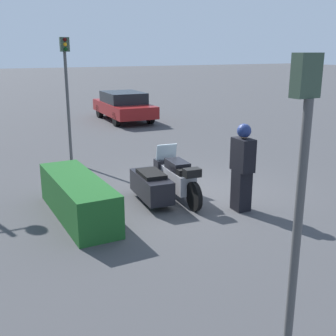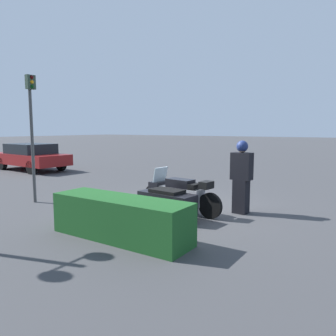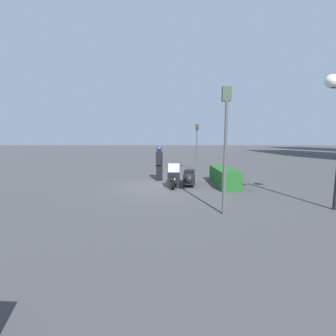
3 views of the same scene
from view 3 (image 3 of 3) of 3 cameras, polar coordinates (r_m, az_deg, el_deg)
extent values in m
plane|color=#424244|center=(10.98, -0.26, -4.52)|extent=(160.00, 160.00, 0.00)
cylinder|color=black|center=(10.11, 1.37, -3.69)|extent=(0.65, 0.17, 0.64)
cylinder|color=black|center=(11.92, 2.13, -2.02)|extent=(0.65, 0.17, 0.64)
cylinder|color=black|center=(11.16, 5.39, -3.04)|extent=(0.51, 0.15, 0.50)
cube|color=#B7B7BC|center=(10.99, 1.78, -2.13)|extent=(1.33, 0.53, 0.45)
cube|color=black|center=(10.94, 1.79, -0.45)|extent=(0.74, 0.45, 0.24)
cube|color=black|center=(11.23, 1.91, -0.35)|extent=(0.56, 0.43, 0.12)
cube|color=black|center=(10.25, 1.46, -2.29)|extent=(0.37, 0.57, 0.44)
cube|color=silver|center=(10.24, 1.49, 0.04)|extent=(0.17, 0.53, 0.40)
sphere|color=white|center=(10.03, 1.35, -2.89)|extent=(0.18, 0.18, 0.18)
cube|color=black|center=(11.08, 5.39, -2.34)|extent=(1.52, 0.72, 0.50)
sphere|color=black|center=(10.46, 5.34, -2.76)|extent=(0.47, 0.48, 0.47)
cube|color=black|center=(11.04, 5.41, -0.85)|extent=(0.85, 0.56, 0.09)
cube|color=black|center=(11.73, 2.10, 0.32)|extent=(0.28, 0.38, 0.18)
cube|color=black|center=(12.33, -2.23, -1.13)|extent=(0.38, 0.34, 0.89)
cube|color=black|center=(12.24, -2.24, 2.55)|extent=(0.54, 0.35, 0.70)
sphere|color=tan|center=(12.21, -2.26, 4.75)|extent=(0.24, 0.24, 0.24)
sphere|color=navy|center=(12.21, -2.26, 4.95)|extent=(0.30, 0.30, 0.30)
cube|color=#1E5623|center=(11.37, 14.00, -2.19)|extent=(3.02, 0.87, 0.84)
sphere|color=white|center=(8.70, 36.13, 17.43)|extent=(0.38, 0.38, 0.38)
cylinder|color=#4C4C4C|center=(6.78, 14.28, 2.17)|extent=(0.09, 0.09, 3.33)
cube|color=#334738|center=(6.93, 14.67, 17.74)|extent=(0.15, 0.26, 0.40)
sphere|color=#410707|center=(7.03, 14.57, 18.68)|extent=(0.11, 0.11, 0.11)
sphere|color=orange|center=(7.00, 14.54, 17.64)|extent=(0.11, 0.11, 0.11)
sphere|color=#07350F|center=(6.98, 14.50, 16.59)|extent=(0.11, 0.11, 0.11)
cylinder|color=#4C4C4C|center=(16.43, 7.28, 4.51)|extent=(0.09, 0.09, 2.94)
cube|color=#334738|center=(16.38, 7.41, 10.34)|extent=(0.15, 0.26, 0.40)
sphere|color=red|center=(16.32, 7.45, 10.81)|extent=(0.11, 0.11, 0.11)
sphere|color=#462D06|center=(16.31, 7.44, 10.36)|extent=(0.11, 0.11, 0.11)
sphere|color=#07350F|center=(16.31, 7.44, 9.90)|extent=(0.11, 0.11, 0.11)
camera|label=1|loc=(19.72, 14.95, 10.26)|focal=45.00mm
camera|label=2|loc=(16.95, 26.77, 6.36)|focal=35.00mm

